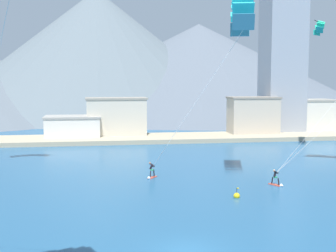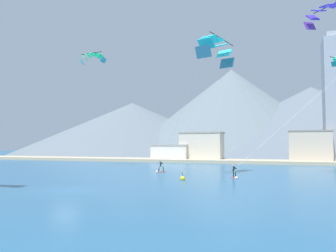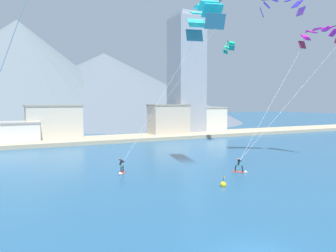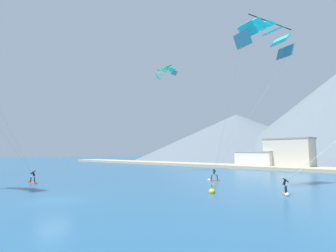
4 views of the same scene
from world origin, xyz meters
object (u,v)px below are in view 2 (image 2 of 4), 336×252
Objects in this scene: parafoil_kite_near_trail at (216,49)px; parafoil_kite_distant_low_drift at (328,12)px; parafoil_kite_distant_mid_solo at (93,57)px; kitesurfer_near_trail at (160,169)px; kitesurfer_mid_center at (235,175)px; race_marker_buoy at (183,179)px.

parafoil_kite_distant_low_drift is (13.78, 2.21, 3.82)m from parafoil_kite_near_trail.
parafoil_kite_distant_mid_solo is at bearing 159.84° from parafoil_kite_near_trail.
parafoil_kite_distant_low_drift reaches higher than parafoil_kite_distant_mid_solo.
parafoil_kite_near_trail reaches higher than kitesurfer_near_trail.
kitesurfer_mid_center is at bearing -153.94° from parafoil_kite_distant_low_drift.
race_marker_buoy is at bearing -143.46° from kitesurfer_mid_center.
parafoil_kite_distant_mid_solo is (-28.09, 12.44, 19.92)m from kitesurfer_mid_center.
kitesurfer_near_trail is 0.99× the size of kitesurfer_mid_center.
kitesurfer_mid_center is 6.52m from race_marker_buoy.
parafoil_kite_distant_mid_solo is (-16.42, 7.14, 19.86)m from kitesurfer_near_trail.
parafoil_kite_distant_low_drift reaches higher than parafoil_kite_near_trail.
parafoil_kite_near_trail is at bearing -170.88° from parafoil_kite_distant_low_drift.
race_marker_buoy is (6.44, -9.17, -0.35)m from kitesurfer_near_trail.
parafoil_kite_distant_mid_solo reaches higher than parafoil_kite_near_trail.
kitesurfer_near_trail is at bearing -179.82° from parafoil_kite_distant_low_drift.
parafoil_kite_distant_mid_solo is (-25.28, 9.28, 3.61)m from parafoil_kite_near_trail.
parafoil_kite_near_trail is 27.17m from parafoil_kite_distant_mid_solo.
kitesurfer_mid_center is 0.31× the size of parafoil_kite_distant_low_drift.
kitesurfer_near_trail reaches higher than race_marker_buoy.
kitesurfer_near_trail is 30.27m from parafoil_kite_distant_low_drift.
parafoil_kite_near_trail is at bearing 131.72° from kitesurfer_mid_center.
parafoil_kite_distant_low_drift is (10.97, 5.36, 20.13)m from kitesurfer_mid_center.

